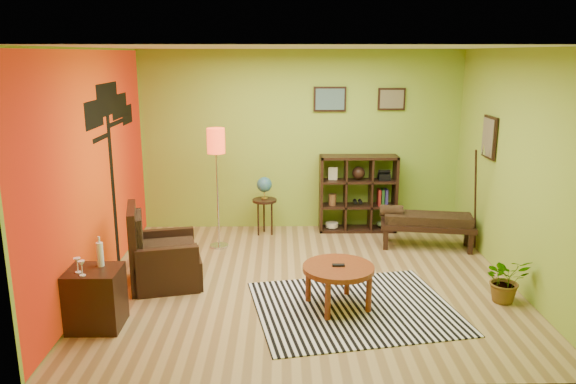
{
  "coord_description": "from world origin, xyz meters",
  "views": [
    {
      "loc": [
        -0.31,
        -6.47,
        2.74
      ],
      "look_at": [
        -0.22,
        0.33,
        1.05
      ],
      "focal_mm": 35.0,
      "sensor_mm": 36.0,
      "label": 1
    }
  ],
  "objects_px": {
    "globe_table": "(264,191)",
    "potted_plant": "(505,284)",
    "coffee_table": "(338,272)",
    "armchair": "(161,260)",
    "cube_shelf": "(359,194)",
    "side_cabinet": "(96,298)",
    "bench": "(425,221)",
    "floor_lamp": "(216,152)"
  },
  "relations": [
    {
      "from": "side_cabinet",
      "to": "bench",
      "type": "height_order",
      "value": "side_cabinet"
    },
    {
      "from": "floor_lamp",
      "to": "bench",
      "type": "distance_m",
      "value": 3.14
    },
    {
      "from": "armchair",
      "to": "bench",
      "type": "relative_size",
      "value": 0.72
    },
    {
      "from": "side_cabinet",
      "to": "potted_plant",
      "type": "height_order",
      "value": "side_cabinet"
    },
    {
      "from": "floor_lamp",
      "to": "potted_plant",
      "type": "height_order",
      "value": "floor_lamp"
    },
    {
      "from": "cube_shelf",
      "to": "potted_plant",
      "type": "relative_size",
      "value": 2.25
    },
    {
      "from": "armchair",
      "to": "potted_plant",
      "type": "relative_size",
      "value": 1.85
    },
    {
      "from": "floor_lamp",
      "to": "coffee_table",
      "type": "bearing_deg",
      "value": -52.77
    },
    {
      "from": "bench",
      "to": "armchair",
      "type": "bearing_deg",
      "value": -160.12
    },
    {
      "from": "armchair",
      "to": "globe_table",
      "type": "distance_m",
      "value": 2.3
    },
    {
      "from": "armchair",
      "to": "cube_shelf",
      "type": "relative_size",
      "value": 0.82
    },
    {
      "from": "globe_table",
      "to": "cube_shelf",
      "type": "xyz_separation_m",
      "value": [
        1.47,
        0.17,
        -0.09
      ]
    },
    {
      "from": "cube_shelf",
      "to": "side_cabinet",
      "type": "bearing_deg",
      "value": -134.3
    },
    {
      "from": "armchair",
      "to": "floor_lamp",
      "type": "distance_m",
      "value": 1.82
    },
    {
      "from": "coffee_table",
      "to": "potted_plant",
      "type": "distance_m",
      "value": 1.92
    },
    {
      "from": "cube_shelf",
      "to": "floor_lamp",
      "type": "bearing_deg",
      "value": -160.26
    },
    {
      "from": "floor_lamp",
      "to": "globe_table",
      "type": "relative_size",
      "value": 1.91
    },
    {
      "from": "armchair",
      "to": "floor_lamp",
      "type": "height_order",
      "value": "floor_lamp"
    },
    {
      "from": "potted_plant",
      "to": "cube_shelf",
      "type": "bearing_deg",
      "value": 116.28
    },
    {
      "from": "armchair",
      "to": "globe_table",
      "type": "relative_size",
      "value": 1.09
    },
    {
      "from": "armchair",
      "to": "side_cabinet",
      "type": "relative_size",
      "value": 1.05
    },
    {
      "from": "floor_lamp",
      "to": "globe_table",
      "type": "xyz_separation_m",
      "value": [
        0.65,
        0.59,
        -0.71
      ]
    },
    {
      "from": "armchair",
      "to": "side_cabinet",
      "type": "bearing_deg",
      "value": -111.6
    },
    {
      "from": "floor_lamp",
      "to": "cube_shelf",
      "type": "xyz_separation_m",
      "value": [
        2.12,
        0.76,
        -0.8
      ]
    },
    {
      "from": "floor_lamp",
      "to": "bench",
      "type": "height_order",
      "value": "floor_lamp"
    },
    {
      "from": "cube_shelf",
      "to": "bench",
      "type": "bearing_deg",
      "value": -43.97
    },
    {
      "from": "coffee_table",
      "to": "globe_table",
      "type": "height_order",
      "value": "globe_table"
    },
    {
      "from": "bench",
      "to": "potted_plant",
      "type": "distance_m",
      "value": 1.9
    },
    {
      "from": "globe_table",
      "to": "potted_plant",
      "type": "bearing_deg",
      "value": -41.7
    },
    {
      "from": "globe_table",
      "to": "cube_shelf",
      "type": "distance_m",
      "value": 1.49
    },
    {
      "from": "armchair",
      "to": "bench",
      "type": "height_order",
      "value": "armchair"
    },
    {
      "from": "side_cabinet",
      "to": "bench",
      "type": "distance_m",
      "value": 4.62
    },
    {
      "from": "globe_table",
      "to": "potted_plant",
      "type": "relative_size",
      "value": 1.69
    },
    {
      "from": "bench",
      "to": "potted_plant",
      "type": "bearing_deg",
      "value": -75.88
    },
    {
      "from": "potted_plant",
      "to": "floor_lamp",
      "type": "bearing_deg",
      "value": 151.16
    },
    {
      "from": "armchair",
      "to": "globe_table",
      "type": "xyz_separation_m",
      "value": [
        1.21,
        1.92,
        0.39
      ]
    },
    {
      "from": "cube_shelf",
      "to": "bench",
      "type": "xyz_separation_m",
      "value": [
        0.85,
        -0.82,
        -0.21
      ]
    },
    {
      "from": "armchair",
      "to": "globe_table",
      "type": "height_order",
      "value": "armchair"
    },
    {
      "from": "floor_lamp",
      "to": "bench",
      "type": "relative_size",
      "value": 1.25
    },
    {
      "from": "armchair",
      "to": "bench",
      "type": "distance_m",
      "value": 3.75
    },
    {
      "from": "cube_shelf",
      "to": "potted_plant",
      "type": "distance_m",
      "value": 2.98
    },
    {
      "from": "armchair",
      "to": "potted_plant",
      "type": "xyz_separation_m",
      "value": [
        3.99,
        -0.56,
        -0.09
      ]
    }
  ]
}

